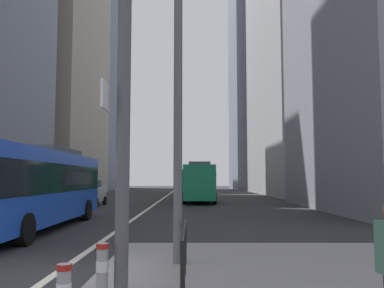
{
  "coord_description": "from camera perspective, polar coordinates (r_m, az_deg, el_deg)",
  "views": [
    {
      "loc": [
        2.95,
        -8.19,
        2.06
      ],
      "look_at": [
        3.09,
        22.07,
        4.62
      ],
      "focal_mm": 37.85,
      "sensor_mm": 36.0,
      "label": 1
    }
  ],
  "objects": [
    {
      "name": "office_tower_left_mid",
      "position": [
        57.51,
        -20.19,
        14.7
      ],
      "size": [
        12.77,
        19.09,
        42.01
      ],
      "primitive_type": "cube",
      "color": "gray",
      "rests_on": "ground"
    },
    {
      "name": "city_bus_blue_oncoming",
      "position": [
        17.53,
        -21.6,
        -5.24
      ],
      "size": [
        2.79,
        11.82,
        3.4
      ],
      "color": "blue",
      "rests_on": "ground"
    },
    {
      "name": "bollard_right",
      "position": [
        6.65,
        -12.82,
        -16.95
      ],
      "size": [
        0.2,
        0.2,
        0.91
      ],
      "color": "#99999E",
      "rests_on": "median_island"
    },
    {
      "name": "office_tower_right_far",
      "position": [
        80.84,
        10.05,
        13.97
      ],
      "size": [
        12.88,
        16.3,
        56.03
      ],
      "primitive_type": "cube",
      "color": "slate",
      "rests_on": "ground"
    },
    {
      "name": "traffic_signal_gantry",
      "position": [
        7.39,
        -24.81,
        11.55
      ],
      "size": [
        5.76,
        0.65,
        6.0
      ],
      "color": "#515156",
      "rests_on": "median_island"
    },
    {
      "name": "office_tower_left_far",
      "position": [
        80.06,
        -14.08,
        7.49
      ],
      "size": [
        10.3,
        22.49,
        37.91
      ],
      "primitive_type": "cube",
      "color": "slate",
      "rests_on": "ground"
    },
    {
      "name": "ground_plane",
      "position": [
        28.42,
        -6.31,
        -8.97
      ],
      "size": [
        160.0,
        160.0,
        0.0
      ],
      "primitive_type": "plane",
      "color": "#28282B"
    },
    {
      "name": "lane_centre_line",
      "position": [
        38.36,
        -4.73,
        -7.89
      ],
      "size": [
        0.2,
        80.0,
        0.01
      ],
      "primitive_type": "cube",
      "color": "beige",
      "rests_on": "ground"
    },
    {
      "name": "car_oncoming_mid",
      "position": [
        31.49,
        -14.61,
        -6.64
      ],
      "size": [
        2.06,
        4.13,
        1.94
      ],
      "color": "silver",
      "rests_on": "ground"
    },
    {
      "name": "city_bus_red_distant",
      "position": [
        52.92,
        -0.42,
        -5.08
      ],
      "size": [
        2.83,
        11.69,
        3.4
      ],
      "color": "#198456",
      "rests_on": "ground"
    },
    {
      "name": "pedestrian_railing",
      "position": [
        7.79,
        -1.41,
        -13.9
      ],
      "size": [
        0.06,
        3.09,
        0.98
      ],
      "color": "black",
      "rests_on": "median_island"
    },
    {
      "name": "city_bus_red_receding",
      "position": [
        36.17,
        0.82,
        -5.19
      ],
      "size": [
        2.89,
        11.4,
        3.4
      ],
      "color": "#198456",
      "rests_on": "ground"
    },
    {
      "name": "car_receding_near",
      "position": [
        53.14,
        1.25,
        -5.99
      ],
      "size": [
        2.05,
        4.24,
        1.94
      ],
      "color": "maroon",
      "rests_on": "ground"
    },
    {
      "name": "street_lamp_post",
      "position": [
        9.85,
        -2.23,
        14.25
      ],
      "size": [
        5.5,
        0.32,
        8.0
      ],
      "color": "#56565B",
      "rests_on": "median_island"
    }
  ]
}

